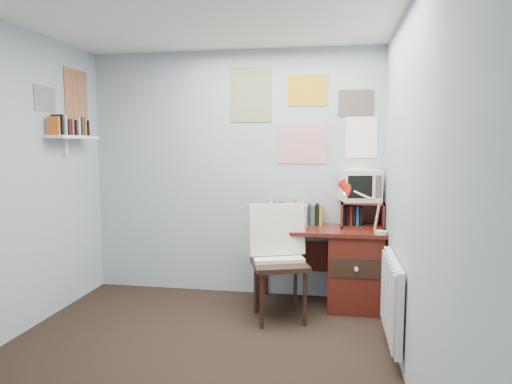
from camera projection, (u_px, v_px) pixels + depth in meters
ground at (180, 372)px, 3.12m from camera, size 3.50×3.50×0.00m
back_wall at (234, 174)px, 4.70m from camera, size 3.00×0.02×2.50m
right_wall at (415, 195)px, 2.74m from camera, size 0.02×3.50×2.50m
desk at (348, 266)px, 4.33m from camera, size 1.20×0.55×0.76m
desk_chair at (280, 265)px, 4.01m from camera, size 0.63×0.62×0.99m
desk_lamp at (382, 211)px, 4.01m from camera, size 0.36×0.33×0.41m
tv_riser at (362, 214)px, 4.37m from camera, size 0.40×0.30×0.25m
crt_tv at (360, 184)px, 4.36m from camera, size 0.41×0.38×0.33m
book_row at (297, 213)px, 4.55m from camera, size 0.60×0.14×0.22m
radiator at (392, 298)px, 3.37m from camera, size 0.09×0.80×0.60m
wall_shelf at (73, 137)px, 4.26m from camera, size 0.20×0.62×0.24m
posters_back at (302, 114)px, 4.52m from camera, size 1.20×0.01×0.90m
posters_left at (61, 96)px, 4.24m from camera, size 0.01×0.70×0.60m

